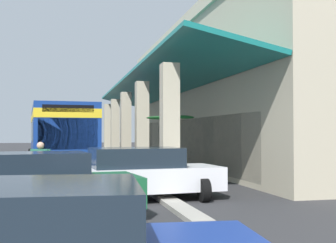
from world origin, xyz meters
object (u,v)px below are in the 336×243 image
(transit_bus, at_px, (59,133))
(potted_palm, at_px, (174,166))
(pedestrian, at_px, (40,166))
(parked_sedan_white, at_px, (141,173))
(parked_sedan_green, at_px, (34,186))

(transit_bus, bearing_deg, potted_palm, 34.06)
(pedestrian, bearing_deg, parked_sedan_white, 62.88)
(transit_bus, xyz_separation_m, parked_sedan_green, (12.92, -0.34, -1.10))
(transit_bus, distance_m, parked_sedan_white, 10.84)
(parked_sedan_white, height_order, potted_palm, potted_palm)
(parked_sedan_white, relative_size, pedestrian, 2.81)
(transit_bus, bearing_deg, pedestrian, -2.57)
(parked_sedan_green, xyz_separation_m, parked_sedan_white, (-2.40, 2.72, 0.00))
(parked_sedan_white, xyz_separation_m, potted_palm, (-4.07, 1.98, -0.13))
(parked_sedan_green, bearing_deg, pedestrian, -178.95)
(transit_bus, relative_size, parked_sedan_green, 2.48)
(transit_bus, relative_size, potted_palm, 4.39)
(parked_sedan_green, relative_size, parked_sedan_white, 1.01)
(potted_palm, bearing_deg, transit_bus, -145.94)
(parked_sedan_white, bearing_deg, potted_palm, 154.10)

